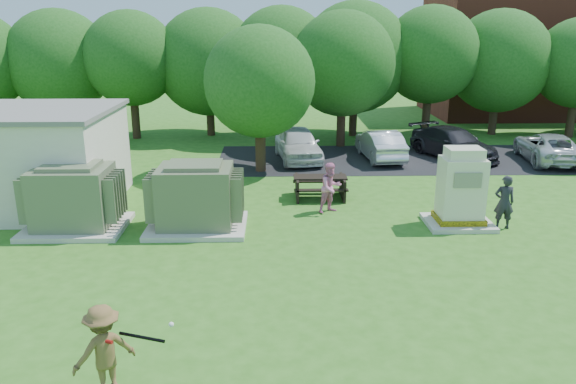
{
  "coord_description": "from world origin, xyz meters",
  "views": [
    {
      "loc": [
        -0.37,
        -11.87,
        6.09
      ],
      "look_at": [
        0.0,
        4.0,
        1.3
      ],
      "focal_mm": 35.0,
      "sensor_mm": 36.0,
      "label": 1
    }
  ],
  "objects_px": {
    "car_dark": "(453,143)",
    "transformer_left": "(74,199)",
    "transformer_right": "(196,198)",
    "car_silver_a": "(380,145)",
    "generator_cabinet": "(461,192)",
    "batter": "(104,351)",
    "person_by_generator": "(504,202)",
    "person_at_picnic": "(331,188)",
    "picnic_table": "(320,184)",
    "car_white": "(298,144)",
    "car_silver_b": "(548,147)"
  },
  "relations": [
    {
      "from": "car_dark",
      "to": "car_silver_a",
      "type": "bearing_deg",
      "value": 159.16
    },
    {
      "from": "transformer_left",
      "to": "generator_cabinet",
      "type": "height_order",
      "value": "generator_cabinet"
    },
    {
      "from": "person_by_generator",
      "to": "batter",
      "type": "bearing_deg",
      "value": 43.66
    },
    {
      "from": "generator_cabinet",
      "to": "batter",
      "type": "height_order",
      "value": "generator_cabinet"
    },
    {
      "from": "transformer_right",
      "to": "car_silver_a",
      "type": "xyz_separation_m",
      "value": [
        7.3,
        9.04,
        -0.28
      ]
    },
    {
      "from": "transformer_left",
      "to": "person_at_picnic",
      "type": "bearing_deg",
      "value": 10.31
    },
    {
      "from": "person_at_picnic",
      "to": "car_white",
      "type": "xyz_separation_m",
      "value": [
        -0.79,
        7.54,
        -0.09
      ]
    },
    {
      "from": "generator_cabinet",
      "to": "person_at_picnic",
      "type": "distance_m",
      "value": 4.13
    },
    {
      "from": "transformer_left",
      "to": "car_silver_b",
      "type": "relative_size",
      "value": 0.64
    },
    {
      "from": "person_by_generator",
      "to": "generator_cabinet",
      "type": "bearing_deg",
      "value": -8.81
    },
    {
      "from": "picnic_table",
      "to": "car_silver_b",
      "type": "distance_m",
      "value": 12.12
    },
    {
      "from": "picnic_table",
      "to": "car_silver_a",
      "type": "xyz_separation_m",
      "value": [
        3.26,
        6.01,
        0.18
      ]
    },
    {
      "from": "batter",
      "to": "car_dark",
      "type": "relative_size",
      "value": 0.34
    },
    {
      "from": "car_silver_a",
      "to": "car_silver_b",
      "type": "height_order",
      "value": "car_silver_a"
    },
    {
      "from": "car_silver_a",
      "to": "car_dark",
      "type": "relative_size",
      "value": 0.87
    },
    {
      "from": "picnic_table",
      "to": "car_silver_b",
      "type": "xyz_separation_m",
      "value": [
        10.86,
        5.37,
        0.14
      ]
    },
    {
      "from": "person_at_picnic",
      "to": "batter",
      "type": "bearing_deg",
      "value": -148.25
    },
    {
      "from": "generator_cabinet",
      "to": "batter",
      "type": "distance_m",
      "value": 11.89
    },
    {
      "from": "picnic_table",
      "to": "person_at_picnic",
      "type": "relative_size",
      "value": 1.12
    },
    {
      "from": "car_dark",
      "to": "transformer_left",
      "type": "bearing_deg",
      "value": -171.27
    },
    {
      "from": "picnic_table",
      "to": "car_white",
      "type": "relative_size",
      "value": 0.43
    },
    {
      "from": "generator_cabinet",
      "to": "car_white",
      "type": "height_order",
      "value": "generator_cabinet"
    },
    {
      "from": "batter",
      "to": "person_at_picnic",
      "type": "relative_size",
      "value": 0.97
    },
    {
      "from": "transformer_left",
      "to": "batter",
      "type": "bearing_deg",
      "value": -68.17
    },
    {
      "from": "transformer_right",
      "to": "car_white",
      "type": "bearing_deg",
      "value": 68.85
    },
    {
      "from": "transformer_right",
      "to": "car_dark",
      "type": "xyz_separation_m",
      "value": [
        10.76,
        9.22,
        -0.27
      ]
    },
    {
      "from": "picnic_table",
      "to": "car_dark",
      "type": "distance_m",
      "value": 9.14
    },
    {
      "from": "person_by_generator",
      "to": "transformer_right",
      "type": "bearing_deg",
      "value": 3.93
    },
    {
      "from": "person_at_picnic",
      "to": "car_white",
      "type": "relative_size",
      "value": 0.38
    },
    {
      "from": "transformer_left",
      "to": "car_silver_b",
      "type": "height_order",
      "value": "transformer_left"
    },
    {
      "from": "car_white",
      "to": "car_silver_a",
      "type": "bearing_deg",
      "value": -6.69
    },
    {
      "from": "generator_cabinet",
      "to": "car_silver_b",
      "type": "bearing_deg",
      "value": 50.97
    },
    {
      "from": "person_at_picnic",
      "to": "generator_cabinet",
      "type": "bearing_deg",
      "value": -50.8
    },
    {
      "from": "batter",
      "to": "person_at_picnic",
      "type": "distance_m",
      "value": 10.63
    },
    {
      "from": "car_white",
      "to": "transformer_left",
      "type": "bearing_deg",
      "value": -136.14
    },
    {
      "from": "transformer_right",
      "to": "car_white",
      "type": "relative_size",
      "value": 0.67
    },
    {
      "from": "picnic_table",
      "to": "car_dark",
      "type": "height_order",
      "value": "car_dark"
    },
    {
      "from": "person_by_generator",
      "to": "car_dark",
      "type": "bearing_deg",
      "value": -92.87
    },
    {
      "from": "picnic_table",
      "to": "car_dark",
      "type": "bearing_deg",
      "value": 42.62
    },
    {
      "from": "person_by_generator",
      "to": "person_at_picnic",
      "type": "bearing_deg",
      "value": -12.61
    },
    {
      "from": "person_by_generator",
      "to": "car_silver_b",
      "type": "xyz_separation_m",
      "value": [
        5.47,
        8.61,
        -0.19
      ]
    },
    {
      "from": "picnic_table",
      "to": "person_by_generator",
      "type": "distance_m",
      "value": 6.3
    },
    {
      "from": "car_white",
      "to": "car_dark",
      "type": "xyz_separation_m",
      "value": [
        7.28,
        0.23,
        -0.06
      ]
    },
    {
      "from": "batter",
      "to": "person_at_picnic",
      "type": "bearing_deg",
      "value": -149.39
    },
    {
      "from": "transformer_right",
      "to": "car_silver_b",
      "type": "distance_m",
      "value": 17.11
    },
    {
      "from": "transformer_left",
      "to": "batter",
      "type": "distance_m",
      "value": 8.69
    },
    {
      "from": "person_by_generator",
      "to": "car_silver_a",
      "type": "relative_size",
      "value": 0.4
    },
    {
      "from": "picnic_table",
      "to": "car_white",
      "type": "bearing_deg",
      "value": 95.36
    },
    {
      "from": "transformer_right",
      "to": "batter",
      "type": "relative_size",
      "value": 1.82
    },
    {
      "from": "picnic_table",
      "to": "car_silver_b",
      "type": "bearing_deg",
      "value": 26.32
    }
  ]
}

